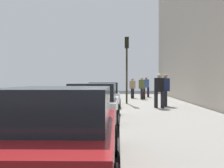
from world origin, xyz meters
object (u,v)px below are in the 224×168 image
at_px(pedestrian_black_coat, 159,90).
at_px(parked_car_silver, 104,95).
at_px(parked_car_white, 94,103).
at_px(pedestrian_navy_coat, 165,89).
at_px(pedestrian_tan_coat, 132,88).
at_px(pedestrian_blue_coat, 146,86).
at_px(rolling_suitcase, 144,95).
at_px(parked_car_red, 60,133).
at_px(pedestrian_olive_coat, 142,87).
at_px(traffic_light_pole, 127,59).

bearing_deg(pedestrian_black_coat, parked_car_silver, 63.20).
bearing_deg(pedestrian_black_coat, parked_car_white, 144.83).
distance_m(pedestrian_navy_coat, pedestrian_tan_coat, 7.56).
xyz_separation_m(parked_car_white, pedestrian_black_coat, (4.44, -3.13, 0.38)).
relative_size(pedestrian_blue_coat, rolling_suitcase, 1.93).
relative_size(pedestrian_navy_coat, pedestrian_black_coat, 0.99).
xyz_separation_m(parked_car_red, rolling_suitcase, (17.99, -3.01, -0.32)).
xyz_separation_m(pedestrian_navy_coat, rolling_suitcase, (6.51, 0.65, -0.69)).
xyz_separation_m(pedestrian_black_coat, pedestrian_tan_coat, (8.42, 1.01, -0.10)).
bearing_deg(pedestrian_olive_coat, parked_car_red, 170.88).
bearing_deg(rolling_suitcase, pedestrian_navy_coat, -174.33).
height_order(parked_car_red, parked_car_white, same).
distance_m(pedestrian_black_coat, traffic_light_pole, 3.79).
height_order(parked_car_white, traffic_light_pole, traffic_light_pole).
relative_size(parked_car_white, parked_car_silver, 0.99).
relative_size(parked_car_white, pedestrian_blue_coat, 2.37).
bearing_deg(traffic_light_pole, pedestrian_navy_coat, -130.02).
relative_size(parked_car_white, pedestrian_navy_coat, 2.32).
bearing_deg(parked_car_white, pedestrian_black_coat, -35.17).
distance_m(parked_car_red, parked_car_silver, 12.02).
distance_m(pedestrian_blue_coat, rolling_suitcase, 2.62).
relative_size(parked_car_red, parked_car_white, 1.04).
relative_size(parked_car_red, parked_car_silver, 1.03).
distance_m(pedestrian_blue_coat, pedestrian_tan_coat, 2.07).
distance_m(parked_car_silver, pedestrian_tan_coat, 7.17).
xyz_separation_m(parked_car_white, rolling_suitcase, (11.97, -2.98, -0.32)).
distance_m(parked_car_red, rolling_suitcase, 18.25).
relative_size(pedestrian_navy_coat, pedestrian_olive_coat, 1.04).
xyz_separation_m(pedestrian_navy_coat, pedestrian_tan_coat, (7.40, 1.51, -0.09)).
xyz_separation_m(pedestrian_navy_coat, pedestrian_olive_coat, (6.10, 0.84, -0.04)).
relative_size(pedestrian_olive_coat, rolling_suitcase, 1.89).
bearing_deg(traffic_light_pole, parked_car_white, 168.61).
bearing_deg(rolling_suitcase, pedestrian_olive_coat, 155.30).
height_order(pedestrian_black_coat, pedestrian_olive_coat, pedestrian_black_coat).
height_order(parked_car_silver, pedestrian_blue_coat, pedestrian_blue_coat).
bearing_deg(pedestrian_blue_coat, rolling_suitcase, 169.77).
bearing_deg(pedestrian_blue_coat, pedestrian_navy_coat, -178.75).
height_order(pedestrian_tan_coat, pedestrian_olive_coat, pedestrian_olive_coat).
relative_size(parked_car_red, pedestrian_olive_coat, 2.52).
bearing_deg(parked_car_red, pedestrian_blue_coat, -9.60).
bearing_deg(traffic_light_pole, parked_car_silver, 132.06).
bearing_deg(pedestrian_olive_coat, pedestrian_blue_coat, -12.44).
xyz_separation_m(parked_car_silver, pedestrian_navy_coat, (-0.54, -3.58, 0.38)).
bearing_deg(pedestrian_olive_coat, pedestrian_tan_coat, 27.18).
bearing_deg(pedestrian_navy_coat, traffic_light_pole, 49.98).
height_order(parked_car_red, pedestrian_black_coat, pedestrian_black_coat).
relative_size(pedestrian_black_coat, traffic_light_pole, 0.44).
bearing_deg(rolling_suitcase, parked_car_silver, 153.88).
distance_m(pedestrian_navy_coat, pedestrian_olive_coat, 6.15).
height_order(parked_car_white, pedestrian_navy_coat, pedestrian_navy_coat).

